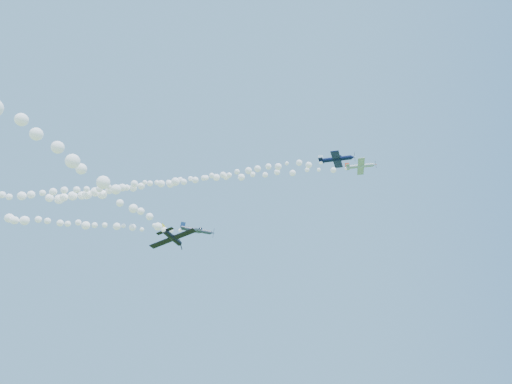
# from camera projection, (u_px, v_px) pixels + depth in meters

# --- Properties ---
(plane_white) EXTENTS (6.29, 6.52, 1.75)m
(plane_white) POSITION_uv_depth(u_px,v_px,m) (361.00, 166.00, 86.23)
(plane_white) COLOR silver
(smoke_trail_white) EXTENTS (83.64, 3.71, 2.71)m
(smoke_trail_white) POSITION_uv_depth(u_px,v_px,m) (156.00, 183.00, 93.06)
(smoke_trail_white) COLOR white
(plane_navy) EXTENTS (7.28, 7.71, 2.35)m
(plane_navy) POSITION_uv_depth(u_px,v_px,m) (337.00, 159.00, 82.62)
(plane_navy) COLOR #0D1339
(smoke_trail_navy) EXTENTS (65.41, 11.12, 2.86)m
(smoke_trail_navy) POSITION_uv_depth(u_px,v_px,m) (172.00, 182.00, 91.78)
(smoke_trail_navy) COLOR white
(plane_grey) EXTENTS (7.88, 8.35, 3.19)m
(plane_grey) POSITION_uv_depth(u_px,v_px,m) (197.00, 230.00, 98.42)
(plane_grey) COLOR #3E445A
(smoke_trail_grey) EXTENTS (68.88, 28.65, 3.53)m
(smoke_trail_grey) POSITION_uv_depth(u_px,v_px,m) (11.00, 219.00, 90.64)
(smoke_trail_grey) COLOR white
(plane_black) EXTENTS (7.63, 7.59, 2.80)m
(plane_black) POSITION_uv_depth(u_px,v_px,m) (173.00, 238.00, 71.08)
(plane_black) COLOR black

